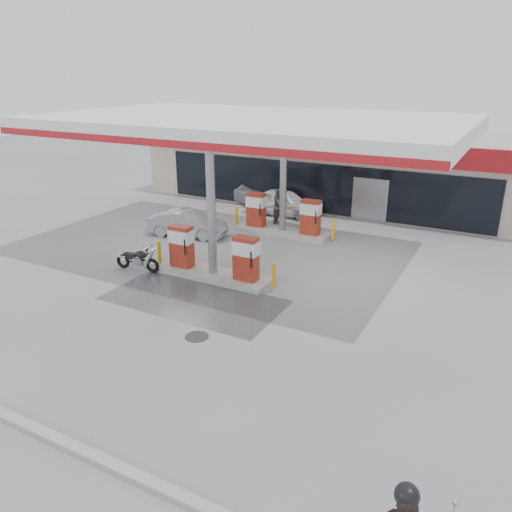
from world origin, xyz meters
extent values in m
plane|color=gray|center=(0.00, 0.00, 0.00)|extent=(90.00, 90.00, 0.00)
cube|color=#4C4C4F|center=(0.50, 0.00, 0.00)|extent=(6.00, 3.00, 0.00)
cylinder|color=#38383A|center=(2.00, -2.00, 0.00)|extent=(0.70, 0.70, 0.01)
cube|color=#B0A794|center=(0.00, 16.00, 2.00)|extent=(22.00, 8.00, 4.00)
cube|color=black|center=(0.00, 11.97, 1.40)|extent=(18.00, 0.10, 2.60)
cube|color=maroon|center=(0.00, 11.90, 3.50)|extent=(22.00, 0.25, 1.00)
cube|color=navy|center=(7.00, 11.85, 3.50)|extent=(3.50, 0.12, 0.80)
cube|color=gray|center=(3.00, 11.93, 1.10)|extent=(1.80, 0.14, 2.20)
cube|color=silver|center=(0.00, 5.00, 5.30)|extent=(16.00, 10.00, 0.60)
cube|color=maroon|center=(0.00, 0.05, 5.12)|extent=(16.00, 0.12, 0.24)
cube|color=maroon|center=(0.00, 9.95, 5.12)|extent=(16.00, 0.12, 0.24)
cylinder|color=gray|center=(0.00, 2.00, 2.59)|extent=(0.32, 0.32, 5.00)
cylinder|color=gray|center=(0.00, 8.00, 2.59)|extent=(0.32, 0.32, 5.00)
cube|color=#9E9E99|center=(0.00, 2.00, 0.09)|extent=(4.50, 1.30, 0.18)
cube|color=maroon|center=(-1.40, 2.00, 0.98)|extent=(0.85, 0.48, 1.60)
cube|color=maroon|center=(1.40, 2.00, 0.98)|extent=(0.85, 0.48, 1.60)
cube|color=silver|center=(-1.40, 2.00, 1.38)|extent=(0.88, 0.52, 0.50)
cube|color=silver|center=(1.40, 2.00, 1.38)|extent=(0.88, 0.52, 0.50)
cylinder|color=#D69B0B|center=(-2.50, 2.00, 0.54)|extent=(0.14, 0.14, 0.90)
cylinder|color=#D69B0B|center=(2.50, 2.00, 0.54)|extent=(0.14, 0.14, 0.90)
cube|color=#9E9E99|center=(0.00, 8.00, 0.09)|extent=(4.50, 1.30, 0.18)
cube|color=maroon|center=(-1.40, 8.00, 0.98)|extent=(0.85, 0.48, 1.60)
cube|color=maroon|center=(1.40, 8.00, 0.98)|extent=(0.85, 0.48, 1.60)
cube|color=silver|center=(-1.40, 8.00, 1.38)|extent=(0.88, 0.52, 0.50)
cube|color=silver|center=(1.40, 8.00, 1.38)|extent=(0.88, 0.52, 0.50)
cylinder|color=#D69B0B|center=(-2.50, 8.00, 0.54)|extent=(0.14, 0.14, 0.90)
cylinder|color=#D69B0B|center=(2.50, 8.00, 0.54)|extent=(0.14, 0.14, 0.90)
torus|color=black|center=(-2.27, 1.27, 0.28)|extent=(0.58, 0.21, 0.57)
torus|color=black|center=(-3.57, 1.10, 0.28)|extent=(0.58, 0.21, 0.57)
cube|color=gray|center=(-2.88, 1.19, 0.36)|extent=(0.41, 0.28, 0.28)
cube|color=black|center=(-3.02, 1.17, 0.46)|extent=(0.86, 0.21, 0.08)
ellipsoid|color=black|center=(-2.74, 1.21, 0.66)|extent=(0.57, 0.37, 0.27)
cube|color=black|center=(-3.21, 1.15, 0.61)|extent=(0.55, 0.29, 0.09)
cylinder|color=silver|center=(-2.46, 1.25, 0.95)|extent=(0.13, 0.72, 0.03)
sphere|color=silver|center=(-2.35, 1.26, 0.83)|extent=(0.17, 0.17, 0.17)
cylinder|color=silver|center=(-3.37, 1.26, 0.27)|extent=(0.86, 0.19, 0.08)
imported|color=silver|center=(-1.30, 10.96, 0.68)|extent=(3.98, 1.64, 1.35)
imported|color=#505054|center=(-0.84, 9.43, 0.88)|extent=(0.76, 0.92, 1.77)
imported|color=gray|center=(-3.74, 5.60, 0.60)|extent=(3.80, 1.96, 1.19)
imported|color=#919398|center=(-4.50, 12.66, 0.67)|extent=(5.01, 3.60, 1.35)
camera|label=1|loc=(9.50, -12.38, 7.22)|focal=35.00mm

